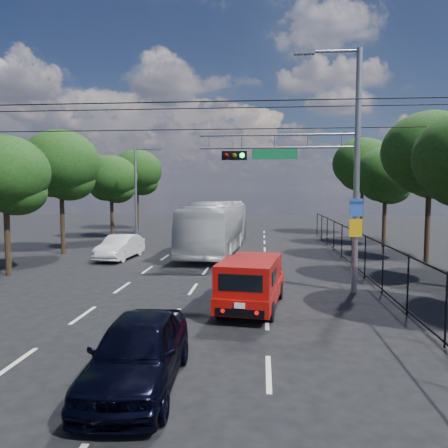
# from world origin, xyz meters

# --- Properties ---
(ground) EXTENTS (120.00, 120.00, 0.00)m
(ground) POSITION_xyz_m (0.00, 0.00, 0.00)
(ground) COLOR black
(ground) RESTS_ON ground
(lane_markings) EXTENTS (6.12, 38.00, 0.01)m
(lane_markings) POSITION_xyz_m (-0.00, 14.00, 0.01)
(lane_markings) COLOR beige
(lane_markings) RESTS_ON ground
(signal_mast) EXTENTS (6.43, 0.39, 9.50)m
(signal_mast) POSITION_xyz_m (5.28, 7.99, 5.24)
(signal_mast) COLOR slate
(signal_mast) RESTS_ON ground
(streetlight_left) EXTENTS (2.09, 0.22, 7.08)m
(streetlight_left) POSITION_xyz_m (-6.33, 22.00, 3.94)
(streetlight_left) COLOR slate
(streetlight_left) RESTS_ON ground
(utility_wires) EXTENTS (22.00, 5.04, 0.74)m
(utility_wires) POSITION_xyz_m (0.00, 8.83, 7.23)
(utility_wires) COLOR black
(utility_wires) RESTS_ON ground
(fence_right) EXTENTS (0.06, 34.03, 2.00)m
(fence_right) POSITION_xyz_m (7.60, 12.17, 1.03)
(fence_right) COLOR black
(fence_right) RESTS_ON ground
(tree_right_c) EXTENTS (5.10, 5.10, 8.29)m
(tree_right_c) POSITION_xyz_m (11.82, 15.02, 5.73)
(tree_right_c) COLOR black
(tree_right_c) RESTS_ON ground
(tree_right_d) EXTENTS (4.32, 4.32, 7.02)m
(tree_right_d) POSITION_xyz_m (11.42, 22.02, 4.85)
(tree_right_d) COLOR black
(tree_right_d) RESTS_ON ground
(tree_right_e) EXTENTS (5.28, 5.28, 8.58)m
(tree_right_e) POSITION_xyz_m (11.62, 30.02, 5.94)
(tree_right_e) COLOR black
(tree_right_e) RESTS_ON ground
(tree_left_b) EXTENTS (4.08, 4.08, 6.63)m
(tree_left_b) POSITION_xyz_m (-9.18, 10.02, 4.58)
(tree_left_b) COLOR black
(tree_left_b) RESTS_ON ground
(tree_left_c) EXTENTS (4.80, 4.80, 7.80)m
(tree_left_c) POSITION_xyz_m (-9.78, 17.02, 5.40)
(tree_left_c) COLOR black
(tree_left_c) RESTS_ON ground
(tree_left_d) EXTENTS (4.20, 4.20, 6.83)m
(tree_left_d) POSITION_xyz_m (-9.38, 25.02, 4.72)
(tree_left_d) COLOR black
(tree_left_d) RESTS_ON ground
(tree_left_e) EXTENTS (4.92, 4.92, 7.99)m
(tree_left_e) POSITION_xyz_m (-9.58, 33.02, 5.53)
(tree_left_e) COLOR black
(tree_left_e) RESTS_ON ground
(red_pickup) EXTENTS (2.38, 5.03, 1.81)m
(red_pickup) POSITION_xyz_m (2.49, 5.30, 0.96)
(red_pickup) COLOR black
(red_pickup) RESTS_ON ground
(navy_hatchback) EXTENTS (1.95, 4.46, 1.50)m
(navy_hatchback) POSITION_xyz_m (0.26, -0.89, 0.75)
(navy_hatchback) COLOR black
(navy_hatchback) RESTS_ON ground
(white_bus) EXTENTS (3.42, 12.00, 3.31)m
(white_bus) POSITION_xyz_m (-0.19, 18.54, 1.65)
(white_bus) COLOR silver
(white_bus) RESTS_ON ground
(white_van) EXTENTS (1.87, 4.37, 1.40)m
(white_van) POSITION_xyz_m (-5.50, 15.29, 0.70)
(white_van) COLOR white
(white_van) RESTS_ON ground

